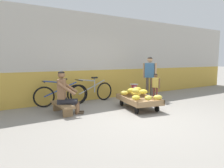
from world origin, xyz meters
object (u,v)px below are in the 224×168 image
object	(u,v)px
bicycle_far_left	(92,92)
customer_child	(156,85)
plastic_crate	(134,96)
customer_adult	(150,73)
weighing_scale	(134,88)
banana_cart	(138,101)
bicycle_near_left	(61,95)
low_bench	(62,106)
vendor_seated	(65,93)

from	to	relation	value
bicycle_far_left	customer_child	bearing A→B (deg)	-31.89
plastic_crate	customer_adult	size ratio (longest dim) A/B	0.24
weighing_scale	customer_child	distance (m)	0.75
customer_child	customer_adult	bearing A→B (deg)	72.84
banana_cart	weighing_scale	xyz separation A→B (m)	(0.62, 0.98, 0.21)
banana_cart	weighing_scale	size ratio (longest dim) A/B	5.26
bicycle_near_left	customer_child	bearing A→B (deg)	-21.99
low_bench	customer_child	distance (m)	3.21
low_bench	plastic_crate	size ratio (longest dim) A/B	3.08
customer_adult	banana_cart	bearing A→B (deg)	-144.68
low_bench	customer_adult	bearing A→B (deg)	3.68
banana_cart	low_bench	world-z (taller)	banana_cart
bicycle_near_left	customer_adult	xyz separation A→B (m)	(3.05, -0.72, 0.60)
vendor_seated	plastic_crate	bearing A→B (deg)	7.64
bicycle_near_left	customer_adult	world-z (taller)	customer_adult
banana_cart	customer_adult	bearing A→B (deg)	35.32
banana_cart	bicycle_far_left	distance (m)	1.73
bicycle_far_left	bicycle_near_left	bearing A→B (deg)	178.20
low_bench	plastic_crate	world-z (taller)	plastic_crate
bicycle_far_left	weighing_scale	bearing A→B (deg)	-23.77
bicycle_far_left	customer_adult	size ratio (longest dim) A/B	1.08
low_bench	vendor_seated	bearing A→B (deg)	-28.96
vendor_seated	customer_adult	xyz separation A→B (m)	(3.24, 0.26, 0.38)
customer_adult	bicycle_near_left	bearing A→B (deg)	166.77
banana_cart	weighing_scale	distance (m)	1.18
customer_adult	customer_child	size ratio (longest dim) A/B	1.59
low_bench	vendor_seated	distance (m)	0.38
banana_cart	plastic_crate	distance (m)	1.16
customer_adult	plastic_crate	bearing A→B (deg)	171.59
plastic_crate	bicycle_near_left	xyz separation A→B (m)	(-2.42, 0.62, 0.20)
low_bench	bicycle_near_left	size ratio (longest dim) A/B	0.67
banana_cart	customer_child	distance (m)	1.24
bicycle_near_left	customer_adult	distance (m)	3.19
banana_cart	bicycle_near_left	distance (m)	2.42
vendor_seated	bicycle_near_left	distance (m)	1.02
bicycle_near_left	customer_child	distance (m)	3.15
vendor_seated	plastic_crate	distance (m)	2.67
plastic_crate	bicycle_far_left	world-z (taller)	bicycle_far_left
vendor_seated	weighing_scale	size ratio (longest dim) A/B	3.80
low_bench	bicycle_far_left	world-z (taller)	bicycle_far_left
low_bench	bicycle_far_left	size ratio (longest dim) A/B	0.67
low_bench	bicycle_near_left	world-z (taller)	bicycle_near_left
plastic_crate	customer_adult	xyz separation A→B (m)	(0.63, -0.09, 0.80)
banana_cart	vendor_seated	world-z (taller)	vendor_seated
customer_child	weighing_scale	bearing A→B (deg)	131.83
low_bench	plastic_crate	xyz separation A→B (m)	(2.69, 0.31, -0.05)
low_bench	vendor_seated	xyz separation A→B (m)	(0.08, -0.04, 0.37)
bicycle_near_left	bicycle_far_left	size ratio (longest dim) A/B	1.00
banana_cart	low_bench	bearing A→B (deg)	162.00
banana_cart	plastic_crate	size ratio (longest dim) A/B	4.38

